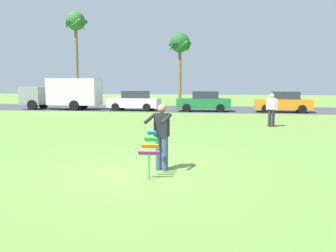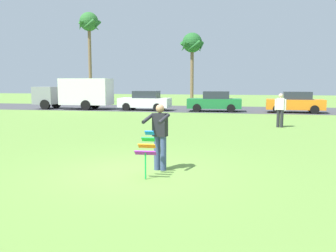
{
  "view_description": "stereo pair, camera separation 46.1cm",
  "coord_description": "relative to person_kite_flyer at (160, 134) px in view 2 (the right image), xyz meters",
  "views": [
    {
      "loc": [
        2.25,
        -8.91,
        2.29
      ],
      "look_at": [
        0.58,
        1.28,
        1.05
      ],
      "focal_mm": 38.9,
      "sensor_mm": 36.0,
      "label": 1
    },
    {
      "loc": [
        2.71,
        -8.83,
        2.29
      ],
      "look_at": [
        0.58,
        1.28,
        1.05
      ],
      "focal_mm": 38.9,
      "sensor_mm": 36.0,
      "label": 2
    }
  ],
  "objects": [
    {
      "name": "ground_plane",
      "position": [
        -0.58,
        -0.26,
        -0.95
      ],
      "size": [
        120.0,
        120.0,
        0.0
      ],
      "primitive_type": "plane",
      "color": "olive"
    },
    {
      "name": "road_strip",
      "position": [
        -0.58,
        22.18,
        -0.95
      ],
      "size": [
        120.0,
        8.0,
        0.01
      ],
      "primitive_type": "cube",
      "color": "#424247",
      "rests_on": "ground"
    },
    {
      "name": "parked_car_white",
      "position": [
        -5.87,
        19.78,
        -0.18
      ],
      "size": [
        4.26,
        1.96,
        1.6
      ],
      "color": "white",
      "rests_on": "ground"
    },
    {
      "name": "person_kite_flyer",
      "position": [
        0.0,
        0.0,
        0.0
      ],
      "size": [
        0.64,
        0.73,
        1.73
      ],
      "color": "#384772",
      "rests_on": "ground"
    },
    {
      "name": "palm_tree_right_near",
      "position": [
        -3.49,
        30.3,
        5.28
      ],
      "size": [
        2.58,
        2.71,
        7.58
      ],
      "color": "brown",
      "rests_on": "ground"
    },
    {
      "name": "kite_held",
      "position": [
        -0.14,
        -0.77,
        -0.21
      ],
      "size": [
        0.52,
        0.65,
        1.11
      ],
      "color": "blue",
      "rests_on": "ground"
    },
    {
      "name": "person_walker_near",
      "position": [
        3.94,
        10.21,
        -0.02
      ],
      "size": [
        0.56,
        0.3,
        1.73
      ],
      "color": "#26262B",
      "rests_on": "ground"
    },
    {
      "name": "parked_car_orange",
      "position": [
        5.91,
        19.78,
        -0.18
      ],
      "size": [
        4.26,
        1.95,
        1.6
      ],
      "color": "orange",
      "rests_on": "ground"
    },
    {
      "name": "parked_truck_grey_van",
      "position": [
        -11.85,
        19.78,
        0.46
      ],
      "size": [
        6.7,
        2.12,
        2.62
      ],
      "color": "gray",
      "rests_on": "ground"
    },
    {
      "name": "parked_car_green",
      "position": [
        -0.16,
        19.79,
        -0.18
      ],
      "size": [
        4.26,
        1.96,
        1.6
      ],
      "color": "#1E7238",
      "rests_on": "ground"
    },
    {
      "name": "palm_tree_left_near",
      "position": [
        -15.26,
        30.29,
        7.66
      ],
      "size": [
        2.58,
        2.71,
        10.16
      ],
      "color": "brown",
      "rests_on": "ground"
    }
  ]
}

